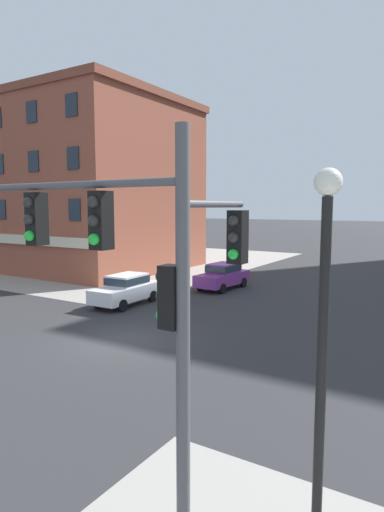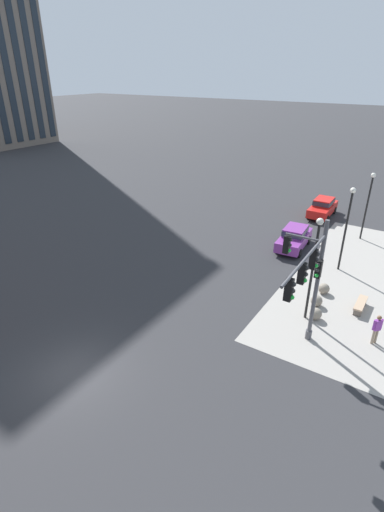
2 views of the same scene
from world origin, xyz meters
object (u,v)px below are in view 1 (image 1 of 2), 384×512
(street_lamp_corner_near, at_px, (323,340))
(car_cross_westbound, at_px, (223,275))
(traffic_signal_main, at_px, (125,283))
(car_main_southbound_far, at_px, (126,288))

(street_lamp_corner_near, relative_size, car_cross_westbound, 1.32)
(traffic_signal_main, bearing_deg, car_main_southbound_far, 130.60)
(car_cross_westbound, bearing_deg, car_main_southbound_far, -108.69)
(traffic_signal_main, height_order, car_cross_westbound, traffic_signal_main)
(street_lamp_corner_near, distance_m, car_cross_westbound, 22.94)
(car_main_southbound_far, xyz_separation_m, car_cross_westbound, (2.35, 6.96, 0.00))
(street_lamp_corner_near, bearing_deg, car_cross_westbound, 121.15)
(traffic_signal_main, xyz_separation_m, car_cross_westbound, (-8.85, 20.02, -3.31))
(car_cross_westbound, bearing_deg, street_lamp_corner_near, -58.85)
(street_lamp_corner_near, height_order, car_main_southbound_far, street_lamp_corner_near)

